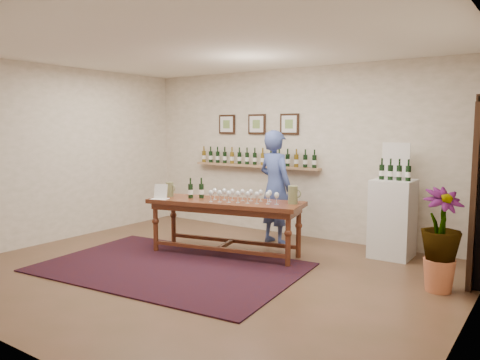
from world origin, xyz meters
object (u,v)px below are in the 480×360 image
Objects in this scene: tasting_table at (225,209)px; person at (275,187)px; display_pedestal at (393,219)px; potted_plant at (441,240)px.

person is (0.25, 0.98, 0.22)m from tasting_table.
display_pedestal is 1.81m from person.
person is (-2.62, 0.85, 0.31)m from potted_plant.
display_pedestal is 1.40m from potted_plant.
person is at bearing -171.49° from display_pedestal.
potted_plant is 2.77m from person.
potted_plant is at bearing -9.33° from tasting_table.
person reaches higher than potted_plant.
tasting_table is 2.36m from display_pedestal.
potted_plant is 0.56× the size of person.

